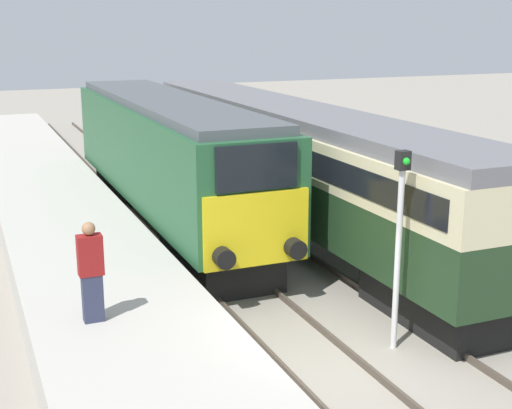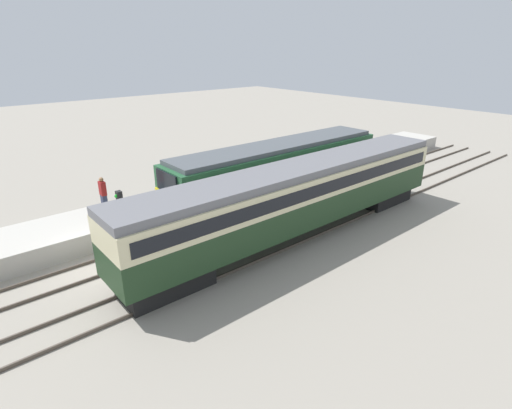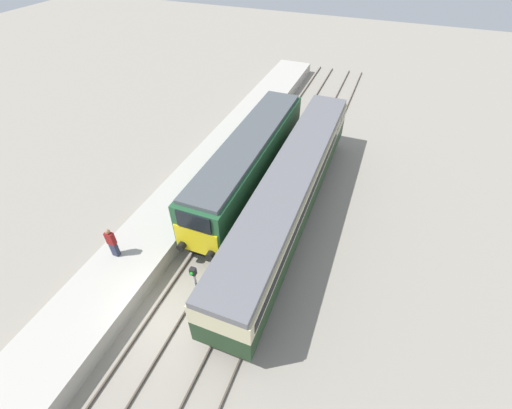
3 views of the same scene
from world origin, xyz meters
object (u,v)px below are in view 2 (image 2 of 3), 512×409
locomotive (278,173)px  passenger_carriage (299,194)px  signal_post (123,229)px  person_on_platform (103,194)px

locomotive → passenger_carriage: size_ratio=0.76×
passenger_carriage → signal_post: (-1.70, -8.37, 0.01)m
passenger_carriage → locomotive: bearing=152.5°
locomotive → person_on_platform: locomotive is taller
passenger_carriage → person_on_platform: (-7.31, -7.14, -0.37)m
passenger_carriage → signal_post: signal_post is taller
locomotive → signal_post: 10.28m
locomotive → person_on_platform: size_ratio=8.00×
person_on_platform → signal_post: bearing=-12.4°
locomotive → signal_post: locomotive is taller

